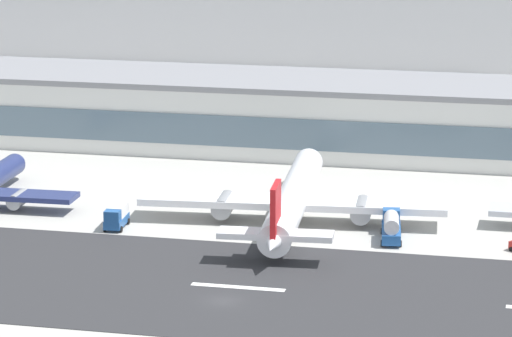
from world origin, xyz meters
TOP-DOWN VIEW (x-y plane):
  - ground_plane at (0.00, 0.00)m, footprint 1400.00×1400.00m
  - runway_strip at (0.00, 5.27)m, footprint 800.00×37.42m
  - runway_centreline_dash_4 at (0.53, 5.27)m, footprint 12.00×1.20m
  - terminal_building at (-1.55, 83.65)m, footprint 179.04×24.71m
  - airliner_red_tail_gate_1 at (1.47, 34.86)m, footprint 45.10×51.60m
  - service_box_truck_1 at (-22.72, 27.56)m, footprint 3.01×6.14m
  - service_fuel_truck_2 at (16.56, 30.00)m, footprint 3.75×8.77m

SIDE VIEW (x-z plane):
  - ground_plane at x=0.00m, z-range 0.00..0.00m
  - runway_strip at x=0.00m, z-range 0.00..0.08m
  - runway_centreline_dash_4 at x=0.53m, z-range 0.08..0.09m
  - service_box_truck_1 at x=-22.72m, z-range 0.16..3.41m
  - service_fuel_truck_2 at x=16.56m, z-range 0.05..4.00m
  - airliner_red_tail_gate_1 at x=1.47m, z-range -1.96..8.82m
  - terminal_building at x=-1.55m, z-range 0.00..12.94m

